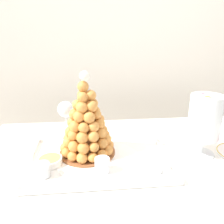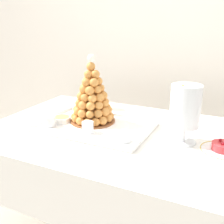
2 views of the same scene
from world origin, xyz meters
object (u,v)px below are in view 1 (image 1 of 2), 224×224
croquembouche (86,123)px  creme_brulee_ramekin (50,161)px  macaron_goblet (205,118)px  wine_glass (66,110)px  serving_tray (99,160)px  dessert_cup_mid_left (102,165)px  dessert_cup_centre (155,165)px  dessert_cup_left (43,170)px

croquembouche → creme_brulee_ramekin: croquembouche is taller
macaron_goblet → wine_glass: (-0.59, 0.28, -0.04)m
serving_tray → macaron_goblet: (0.44, 0.02, 0.16)m
croquembouche → wine_glass: (-0.11, 0.24, -0.02)m
dessert_cup_mid_left → dessert_cup_centre: size_ratio=1.00×
dessert_cup_mid_left → dessert_cup_centre: dessert_cup_mid_left is taller
dessert_cup_left → dessert_cup_centre: dessert_cup_left is taller
serving_tray → dessert_cup_centre: 0.23m
dessert_cup_centre → macaron_goblet: size_ratio=0.20×
dessert_cup_centre → wine_glass: size_ratio=0.33×
dessert_cup_left → wine_glass: bearing=82.4°
serving_tray → croquembouche: (-0.05, 0.06, 0.14)m
serving_tray → croquembouche: bearing=129.5°
dessert_cup_centre → croquembouche: bearing=148.1°
dessert_cup_centre → wine_glass: wine_glass is taller
dessert_cup_left → dessert_cup_mid_left: (0.21, 0.01, 0.00)m
dessert_cup_centre → wine_glass: bearing=132.0°
croquembouche → macaron_goblet: croquembouche is taller
serving_tray → dessert_cup_left: bearing=-155.9°
dessert_cup_left → macaron_goblet: size_ratio=0.19×
dessert_cup_left → wine_glass: 0.41m
macaron_goblet → dessert_cup_left: bearing=-170.4°
croquembouche → wine_glass: bearing=113.8°
dessert_cup_mid_left → dessert_cup_centre: (0.20, -0.01, -0.00)m
dessert_cup_centre → macaron_goblet: bearing=26.3°
dessert_cup_left → serving_tray: bearing=24.1°
creme_brulee_ramekin → dessert_cup_left: bearing=-100.4°
croquembouche → dessert_cup_mid_left: size_ratio=6.29×
croquembouche → wine_glass: size_ratio=2.07×
croquembouche → macaron_goblet: (0.48, -0.04, 0.02)m
dessert_cup_centre → macaron_goblet: 0.29m
croquembouche → macaron_goblet: size_ratio=1.28×
macaron_goblet → dessert_cup_centre: bearing=-153.7°
serving_tray → dessert_cup_left: (-0.21, -0.09, 0.03)m
dessert_cup_left → creme_brulee_ramekin: 0.08m
creme_brulee_ramekin → macaron_goblet: macaron_goblet is taller
wine_glass → dessert_cup_mid_left: bearing=-67.2°
dessert_cup_centre → macaron_goblet: macaron_goblet is taller
croquembouche → dessert_cup_mid_left: (0.06, -0.14, -0.11)m
croquembouche → dessert_cup_centre: 0.32m
dessert_cup_left → dessert_cup_mid_left: size_ratio=0.92×
serving_tray → wine_glass: wine_glass is taller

